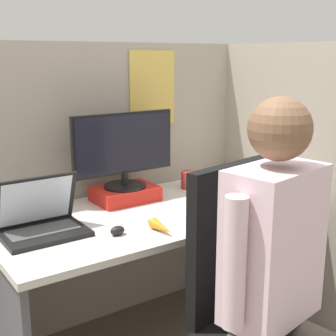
{
  "coord_description": "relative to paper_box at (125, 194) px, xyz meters",
  "views": [
    {
      "loc": [
        -1.15,
        -1.41,
        1.44
      ],
      "look_at": [
        -0.05,
        0.19,
        0.97
      ],
      "focal_mm": 50.0,
      "sensor_mm": 36.0,
      "label": 1
    }
  ],
  "objects": [
    {
      "name": "mouse",
      "position": [
        -0.26,
        -0.39,
        -0.02
      ],
      "size": [
        0.06,
        0.04,
        0.04
      ],
      "color": "black",
      "rests_on": "desk"
    },
    {
      "name": "paper_box",
      "position": [
        0.0,
        0.0,
        0.0
      ],
      "size": [
        0.31,
        0.22,
        0.07
      ],
      "color": "red",
      "rests_on": "desk"
    },
    {
      "name": "carrot_toy",
      "position": [
        -0.09,
        -0.47,
        -0.01
      ],
      "size": [
        0.05,
        0.16,
        0.05
      ],
      "color": "orange",
      "rests_on": "desk"
    },
    {
      "name": "cubicle_panel_right",
      "position": [
        0.84,
        -0.28,
        -0.0
      ],
      "size": [
        0.04,
        1.4,
        1.51
      ],
      "color": "gray",
      "rests_on": "ground"
    },
    {
      "name": "office_chair",
      "position": [
        0.0,
        -0.91,
        -0.22
      ],
      "size": [
        0.54,
        0.58,
        1.05
      ],
      "color": "black",
      "rests_on": "ground"
    },
    {
      "name": "laptop",
      "position": [
        -0.51,
        -0.21,
        0.01
      ],
      "size": [
        0.34,
        0.24,
        0.24
      ],
      "color": "black",
      "rests_on": "desk"
    },
    {
      "name": "cubicle_panel_back",
      "position": [
        0.04,
        0.19,
        -0.0
      ],
      "size": [
        2.04,
        0.05,
        1.51
      ],
      "color": "gray",
      "rests_on": "ground"
    },
    {
      "name": "person",
      "position": [
        -0.03,
        -1.06,
        0.01
      ],
      "size": [
        0.47,
        0.45,
        1.32
      ],
      "color": "brown",
      "rests_on": "ground"
    },
    {
      "name": "stapler",
      "position": [
        0.75,
        -0.08,
        -0.01
      ],
      "size": [
        0.04,
        0.13,
        0.05
      ],
      "color": "black",
      "rests_on": "desk"
    },
    {
      "name": "coffee_mug",
      "position": [
        0.4,
        -0.0,
        0.01
      ],
      "size": [
        0.09,
        0.09,
        0.1
      ],
      "color": "#A3332D",
      "rests_on": "desk"
    },
    {
      "name": "monitor",
      "position": [
        -0.0,
        0.0,
        0.23
      ],
      "size": [
        0.55,
        0.21,
        0.38
      ],
      "color": "black",
      "rests_on": "paper_box"
    },
    {
      "name": "desk",
      "position": [
        0.04,
        -0.21,
        -0.21
      ],
      "size": [
        1.54,
        0.75,
        0.72
      ],
      "color": "beige",
      "rests_on": "ground"
    }
  ]
}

